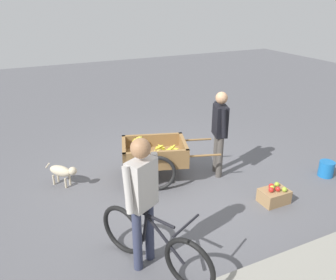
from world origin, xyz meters
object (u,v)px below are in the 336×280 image
at_px(plastic_bucket, 326,169).
at_px(bicycle, 154,245).
at_px(fruit_cart, 155,156).
at_px(cyclist_person, 142,193).
at_px(vendor_person, 220,127).
at_px(dog, 62,171).
at_px(apple_crate, 274,195).

bearing_deg(plastic_bucket, bicycle, 11.70).
bearing_deg(fruit_cart, cyclist_person, 63.26).
height_order(vendor_person, dog, vendor_person).
bearing_deg(plastic_bucket, fruit_cart, -24.00).
xyz_separation_m(dog, plastic_bucket, (-4.35, 1.68, -0.13)).
xyz_separation_m(fruit_cart, cyclist_person, (0.95, 1.89, 0.56)).
bearing_deg(apple_crate, bicycle, 12.41).
relative_size(vendor_person, cyclist_person, 0.93).
relative_size(cyclist_person, dog, 3.04).
height_order(bicycle, plastic_bucket, bicycle).
xyz_separation_m(vendor_person, dog, (2.62, -0.77, -0.65)).
bearing_deg(apple_crate, fruit_cart, -47.73).
xyz_separation_m(fruit_cart, apple_crate, (-1.39, 1.53, -0.31)).
xyz_separation_m(vendor_person, cyclist_person, (2.04, 1.54, 0.08)).
distance_m(fruit_cart, cyclist_person, 2.19).
bearing_deg(bicycle, plastic_bucket, -168.30).
bearing_deg(vendor_person, fruit_cart, -17.63).
distance_m(fruit_cart, plastic_bucket, 3.11).
distance_m(vendor_person, bicycle, 2.65).
bearing_deg(vendor_person, apple_crate, 104.09).
height_order(fruit_cart, cyclist_person, cyclist_person).
relative_size(plastic_bucket, apple_crate, 0.64).
xyz_separation_m(dog, apple_crate, (-2.91, 1.95, -0.15)).
bearing_deg(plastic_bucket, dog, -21.16).
xyz_separation_m(vendor_person, plastic_bucket, (-1.73, 0.91, -0.78)).
bearing_deg(cyclist_person, fruit_cart, -116.74).
bearing_deg(vendor_person, plastic_bucket, 152.28).
bearing_deg(dog, apple_crate, 146.17).
bearing_deg(cyclist_person, dog, -76.09).
relative_size(fruit_cart, cyclist_person, 1.09).
bearing_deg(apple_crate, vendor_person, -75.91).
bearing_deg(apple_crate, cyclist_person, 8.86).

